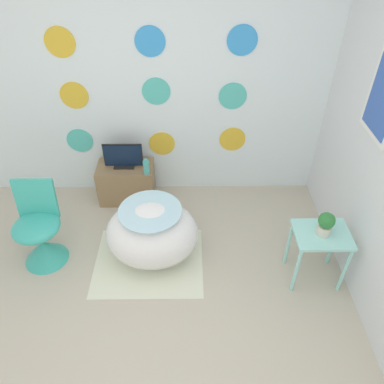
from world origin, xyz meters
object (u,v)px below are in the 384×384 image
object	(u,v)px
bathtub	(152,234)
chair	(41,238)
tv	(123,157)
vase	(146,167)
potted_plant_left	(326,223)

from	to	relation	value
bathtub	chair	bearing A→B (deg)	-179.64
chair	bathtub	bearing A→B (deg)	0.36
tv	vase	xyz separation A→B (m)	(0.24, -0.12, -0.04)
potted_plant_left	tv	bearing A→B (deg)	147.83
bathtub	tv	world-z (taller)	tv
chair	potted_plant_left	xyz separation A→B (m)	(2.39, -0.23, 0.38)
tv	potted_plant_left	size ratio (longest dim) A/B	1.92
bathtub	chair	world-z (taller)	chair
chair	vase	bearing A→B (deg)	39.70
chair	vase	distance (m)	1.19
tv	vase	bearing A→B (deg)	-26.69
vase	tv	bearing A→B (deg)	153.31
bathtub	potted_plant_left	bearing A→B (deg)	-9.60
tv	vase	world-z (taller)	tv
chair	tv	size ratio (longest dim) A/B	1.98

